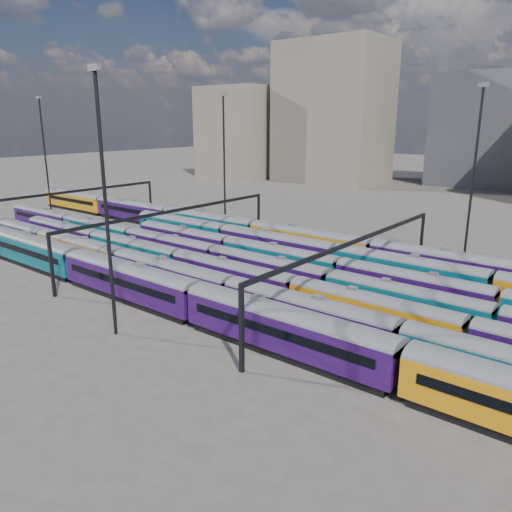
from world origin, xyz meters
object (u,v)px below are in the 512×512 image
Objects in this scene: rake_2 at (231,272)px; rake_1 at (231,289)px; rake_0 at (197,298)px; mast_2 at (105,196)px.

rake_1 is at bearing -48.39° from rake_2.
rake_0 is at bearing -67.68° from rake_2.
rake_0 is 1.13× the size of rake_1.
rake_0 is 10.82m from rake_2.
rake_0 is 13.87m from mast_2.
mast_2 reaches higher than rake_2.
mast_2 is at bearing -112.41° from rake_1.
rake_2 is at bearing 131.61° from rake_1.
mast_2 reaches higher than rake_0.
rake_0 is 5.02m from rake_1.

